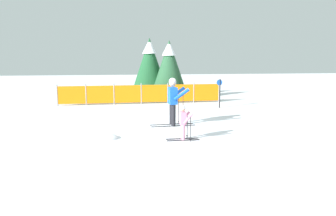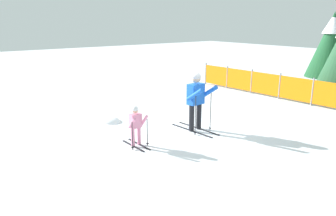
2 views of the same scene
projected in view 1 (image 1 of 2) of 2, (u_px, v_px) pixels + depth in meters
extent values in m
plane|color=white|center=(166.00, 125.00, 11.98)|extent=(60.00, 60.00, 0.00)
cube|color=black|center=(172.00, 124.00, 12.01)|extent=(1.62, 0.18, 0.02)
cube|color=black|center=(173.00, 126.00, 11.71)|extent=(1.62, 0.18, 0.02)
cylinder|color=black|center=(172.00, 114.00, 11.94)|extent=(0.15, 0.15, 0.77)
cylinder|color=black|center=(173.00, 115.00, 11.65)|extent=(0.15, 0.15, 0.77)
cube|color=blue|center=(173.00, 96.00, 11.68)|extent=(0.31, 0.50, 0.60)
cylinder|color=blue|center=(178.00, 93.00, 12.01)|extent=(0.58, 0.17, 0.44)
cylinder|color=blue|center=(182.00, 95.00, 11.44)|extent=(0.58, 0.17, 0.44)
sphere|color=#D8AD8C|center=(173.00, 83.00, 11.61)|extent=(0.26, 0.26, 0.26)
sphere|color=silver|center=(173.00, 82.00, 11.60)|extent=(0.27, 0.27, 0.27)
cylinder|color=black|center=(179.00, 107.00, 12.13)|extent=(0.02, 0.02, 1.19)
cylinder|color=black|center=(179.00, 122.00, 12.22)|extent=(0.07, 0.07, 0.01)
cylinder|color=black|center=(183.00, 110.00, 11.52)|extent=(0.02, 0.02, 1.19)
cylinder|color=black|center=(183.00, 125.00, 11.61)|extent=(0.07, 0.07, 0.01)
cube|color=black|center=(182.00, 139.00, 9.95)|extent=(0.99, 0.07, 0.02)
cube|color=black|center=(183.00, 140.00, 9.77)|extent=(0.99, 0.07, 0.02)
cylinder|color=pink|center=(182.00, 131.00, 9.91)|extent=(0.09, 0.09, 0.47)
cylinder|color=pink|center=(183.00, 132.00, 9.73)|extent=(0.09, 0.09, 0.47)
cube|color=pink|center=(183.00, 118.00, 9.75)|extent=(0.18, 0.30, 0.36)
cylinder|color=pink|center=(186.00, 117.00, 9.95)|extent=(0.30, 0.08, 0.33)
cylinder|color=pink|center=(188.00, 119.00, 9.59)|extent=(0.30, 0.08, 0.33)
sphere|color=#D8AD8C|center=(183.00, 109.00, 9.71)|extent=(0.16, 0.16, 0.16)
sphere|color=white|center=(183.00, 108.00, 9.70)|extent=(0.16, 0.16, 0.16)
cylinder|color=black|center=(187.00, 126.00, 10.05)|extent=(0.02, 0.02, 0.73)
cylinder|color=black|center=(187.00, 136.00, 10.10)|extent=(0.07, 0.07, 0.01)
cylinder|color=black|center=(190.00, 129.00, 9.61)|extent=(0.02, 0.02, 0.73)
cylinder|color=black|center=(190.00, 139.00, 9.66)|extent=(0.07, 0.07, 0.01)
cylinder|color=gray|center=(57.00, 95.00, 16.23)|extent=(0.06, 0.06, 1.06)
cylinder|color=gray|center=(86.00, 95.00, 16.46)|extent=(0.06, 0.06, 1.06)
cylinder|color=gray|center=(114.00, 94.00, 16.69)|extent=(0.06, 0.06, 1.06)
cylinder|color=gray|center=(141.00, 94.00, 16.92)|extent=(0.06, 0.06, 1.06)
cylinder|color=gray|center=(168.00, 93.00, 17.15)|extent=(0.06, 0.06, 1.06)
cylinder|color=gray|center=(194.00, 93.00, 17.38)|extent=(0.06, 0.06, 1.06)
cylinder|color=gray|center=(219.00, 92.00, 17.60)|extent=(0.06, 0.06, 1.06)
cube|color=orange|center=(72.00, 95.00, 16.35)|extent=(1.39, 0.09, 0.89)
cube|color=orange|center=(100.00, 94.00, 16.58)|extent=(1.39, 0.09, 0.89)
cube|color=orange|center=(128.00, 94.00, 16.80)|extent=(1.39, 0.09, 0.89)
cube|color=orange|center=(155.00, 93.00, 17.03)|extent=(1.39, 0.09, 0.89)
cube|color=orange|center=(181.00, 93.00, 17.26)|extent=(1.39, 0.09, 0.89)
cube|color=orange|center=(206.00, 92.00, 17.49)|extent=(1.39, 0.09, 0.89)
cylinder|color=#4C3823|center=(169.00, 93.00, 18.72)|extent=(0.23, 0.23, 0.71)
cone|color=#285736|center=(169.00, 64.00, 18.45)|extent=(1.80, 1.80, 2.64)
cone|color=white|center=(169.00, 48.00, 18.32)|extent=(0.81, 0.81, 0.79)
cylinder|color=#4C3823|center=(150.00, 91.00, 19.48)|extent=(0.24, 0.24, 0.74)
cone|color=#1D542E|center=(150.00, 62.00, 19.19)|extent=(1.88, 1.88, 2.76)
cone|color=white|center=(149.00, 46.00, 19.05)|extent=(0.85, 0.85, 0.83)
cylinder|color=black|center=(220.00, 94.00, 15.61)|extent=(0.05, 0.05, 1.38)
cylinder|color=blue|center=(219.00, 83.00, 15.52)|extent=(0.28, 0.06, 0.28)
ellipsoid|color=white|center=(107.00, 139.00, 9.99)|extent=(0.71, 0.61, 0.29)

